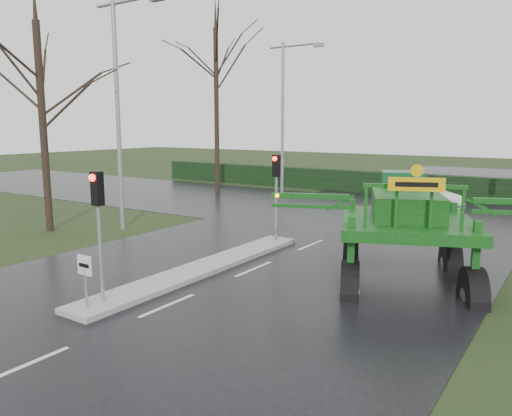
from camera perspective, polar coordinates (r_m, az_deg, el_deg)
The scene contains 14 objects.
ground at distance 13.41m, azimuth -10.07°, elevation -10.99°, with size 140.00×140.00×0.00m, color black.
road_main at distance 21.44m, azimuth 8.77°, elevation -3.19°, with size 14.00×80.00×0.02m, color black.
road_cross at distance 26.90m, azimuth 14.21°, elevation -0.80°, with size 80.00×12.00×0.02m, color black.
median_island at distance 16.33m, azimuth -6.06°, elevation -6.85°, with size 1.20×10.00×0.16m, color gray.
hedge_row at distance 34.37m, azimuth 18.78°, elevation 2.42°, with size 44.00×0.90×1.50m, color black.
keep_left_sign at distance 13.08m, azimuth -18.96°, elevation -7.03°, with size 0.50×0.07×1.35m.
traffic_signal_near at distance 13.04m, azimuth -17.60°, elevation -0.09°, with size 0.26×0.33×3.52m.
traffic_signal_mid at distance 19.44m, azimuth 2.33°, elevation 3.35°, with size 0.26×0.33×3.52m.
street_light_left_near at distance 22.70m, azimuth -15.09°, elevation 12.50°, with size 3.85×0.30×10.00m.
street_light_left_far at distance 33.63m, azimuth 3.52°, elevation 11.70°, with size 3.85×0.30×10.00m.
tree_left_near at distance 23.71m, azimuth -23.37°, elevation 11.57°, with size 6.30×6.30×10.85m.
tree_left_far at distance 34.48m, azimuth -4.57°, elevation 13.56°, with size 7.70×7.70×13.26m.
crop_sprayer at distance 14.14m, azimuth 10.91°, elevation -0.90°, with size 7.57×6.12×4.55m.
white_sedan at distance 29.75m, azimuth 18.66°, elevation -0.06°, with size 1.49×4.28×1.41m, color white.
Camera 1 is at (8.80, -9.00, 4.65)m, focal length 35.00 mm.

